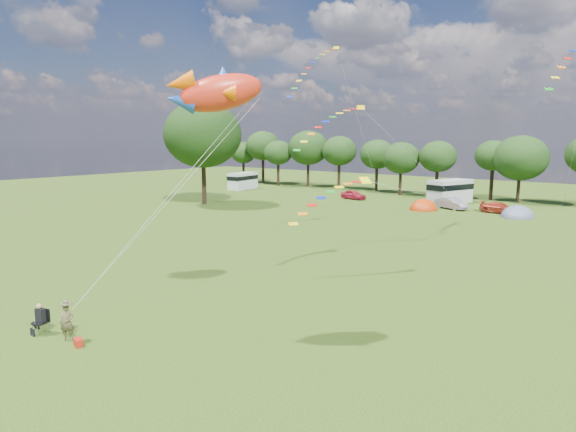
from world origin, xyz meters
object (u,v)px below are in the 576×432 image
Objects in this scene: car_a at (353,195)px; kite_flyer at (67,322)px; campervan_a at (243,180)px; tent_greyblue at (517,217)px; campervan_c at (450,191)px; car_c at (499,208)px; car_b at (451,203)px; camp_chair at (41,315)px; big_tree at (203,135)px; tent_orange at (423,210)px; fish_kite at (213,92)px.

kite_flyer is at bearing -152.75° from car_a.
campervan_a reaches higher than tent_greyblue.
tent_greyblue is (10.15, -7.13, -1.64)m from campervan_c.
car_c is 3.04m from tent_greyblue.
tent_greyblue is at bearing -86.33° from car_a.
car_b is at bearing -139.85° from campervan_c.
camp_chair is at bearing -100.20° from tent_greyblue.
car_a is at bearing 173.74° from tent_greyblue.
kite_flyer is at bearing -156.64° from car_b.
big_tree is 43.84m from kite_flyer.
camp_chair reaches higher than car_c.
big_tree is 37.17m from car_c.
camp_chair is at bearing -159.79° from campervan_c.
campervan_c is at bearing -90.36° from campervan_a.
tent_orange is 2.26× the size of kite_flyer.
car_a is 0.93× the size of car_c.
tent_greyblue is 0.97× the size of fish_kite.
tent_greyblue is at bearing -120.87° from car_c.
tent_greyblue reaches higher than tent_orange.
camp_chair is (1.82, -46.20, 0.80)m from tent_orange.
fish_kite is at bearing -174.25° from car_c.
tent_orange is 46.24m from camp_chair.
car_a is 12.44m from tent_orange.
big_tree is at bearing 115.61° from camp_chair.
car_b reaches higher than tent_orange.
big_tree reaches higher than car_c.
fish_kite is (41.50, -44.69, 8.97)m from campervan_a.
campervan_c reaches higher than kite_flyer.
tent_greyblue is at bearing -101.36° from campervan_a.
campervan_c is 8.34m from tent_orange.
campervan_a is 33.96m from tent_orange.
tent_orange is 2.64× the size of camp_chair.
big_tree is 38.72m from tent_greyblue.
campervan_a is 0.87× the size of campervan_c.
tent_orange is 43.08m from fish_kite.
camp_chair is (1.65, -54.38, -0.84)m from campervan_c.
campervan_a is at bearing 176.65° from tent_greyblue.
camp_chair is at bearing -154.60° from car_a.
car_c is 44.99m from fish_kite.
campervan_c is at bearing -58.87° from car_a.
fish_kite reaches higher than campervan_c.
car_a is 22.39m from tent_greyblue.
car_a is 21.82m from campervan_a.
big_tree is 1.94× the size of campervan_c.
campervan_a reaches higher than car_a.
kite_flyer reaches higher than tent_orange.
tent_orange is at bearing -174.23° from tent_greyblue.
big_tree is 22.51m from car_a.
car_b is 45.08m from fish_kite.
car_c is 2.61× the size of kite_flyer.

